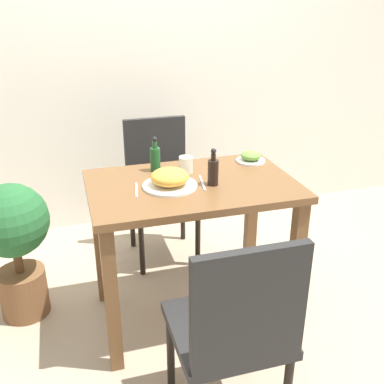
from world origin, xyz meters
The scene contains 13 objects.
ground_plane centered at (0.00, 0.00, 0.00)m, with size 16.00×16.00×0.00m, color tan.
wall_back centered at (0.00, 1.27, 1.30)m, with size 8.00×0.05×2.60m.
dining_table centered at (0.00, 0.00, 0.64)m, with size 1.00×0.65×0.78m.
chair_near centered at (-0.05, -0.73, 0.51)m, with size 0.42×0.42×0.89m.
chair_far centered at (-0.01, 0.71, 0.51)m, with size 0.42×0.42×0.89m.
food_plate centered at (-0.11, -0.02, 0.82)m, with size 0.26×0.26×0.09m.
side_plate centered at (0.39, 0.19, 0.80)m, with size 0.16×0.16×0.06m.
drink_cup centered at (0.01, 0.13, 0.82)m, with size 0.07×0.07×0.09m.
sauce_bottle centered at (-0.13, 0.21, 0.85)m, with size 0.05×0.05×0.18m.
condiment_bottle centered at (0.09, -0.05, 0.85)m, with size 0.05×0.05×0.18m.
fork_utensil centered at (-0.27, -0.02, 0.78)m, with size 0.04×0.17×0.00m.
spoon_utensil centered at (0.04, -0.02, 0.78)m, with size 0.04×0.19×0.00m.
potted_plant_left centered at (-0.87, 0.27, 0.46)m, with size 0.38×0.38×0.76m.
Camera 1 is at (-0.56, -1.92, 1.60)m, focal length 42.00 mm.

